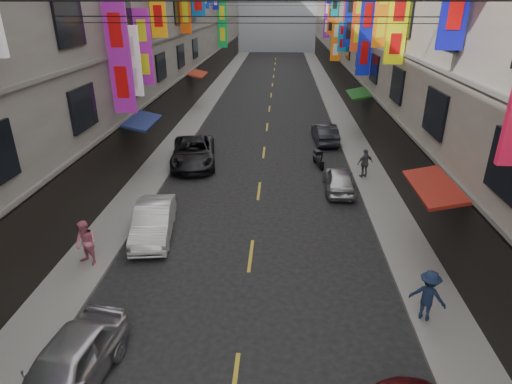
# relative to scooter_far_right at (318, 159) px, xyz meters

# --- Properties ---
(sidewalk_left) EXTENTS (2.00, 90.00, 0.12)m
(sidewalk_left) POSITION_rel_scooter_far_right_xyz_m (-9.23, 14.25, -0.38)
(sidewalk_left) COLOR slate
(sidewalk_left) RESTS_ON ground
(sidewalk_right) EXTENTS (2.00, 90.00, 0.12)m
(sidewalk_right) POSITION_rel_scooter_far_right_xyz_m (2.77, 14.25, -0.38)
(sidewalk_right) COLOR slate
(sidewalk_right) RESTS_ON ground
(street_awnings) EXTENTS (13.99, 35.20, 0.41)m
(street_awnings) POSITION_rel_scooter_far_right_xyz_m (-4.49, -1.75, 2.56)
(street_awnings) COLOR #12461D
(street_awnings) RESTS_ON ground
(overhead_cables) EXTENTS (14.00, 38.04, 1.24)m
(overhead_cables) POSITION_rel_scooter_far_right_xyz_m (-3.23, 2.25, 8.36)
(overhead_cables) COLOR black
(overhead_cables) RESTS_ON ground
(lane_markings) EXTENTS (0.12, 80.20, 0.01)m
(lane_markings) POSITION_rel_scooter_far_right_xyz_m (-3.23, 11.25, -0.44)
(lane_markings) COLOR gold
(lane_markings) RESTS_ON ground
(scooter_far_right) EXTENTS (0.66, 1.78, 1.14)m
(scooter_far_right) POSITION_rel_scooter_far_right_xyz_m (0.00, 0.00, 0.00)
(scooter_far_right) COLOR black
(scooter_far_right) RESTS_ON ground
(car_left_near) EXTENTS (2.13, 4.21, 1.38)m
(car_left_near) POSITION_rel_scooter_far_right_xyz_m (-7.23, -16.06, 0.25)
(car_left_near) COLOR silver
(car_left_near) RESTS_ON ground
(car_left_mid) EXTENTS (1.97, 4.22, 1.34)m
(car_left_mid) POSITION_rel_scooter_far_right_xyz_m (-7.23, -8.51, 0.23)
(car_left_mid) COLOR silver
(car_left_mid) RESTS_ON ground
(car_left_far) EXTENTS (3.22, 5.58, 1.46)m
(car_left_far) POSITION_rel_scooter_far_right_xyz_m (-7.23, -0.10, 0.29)
(car_left_far) COLOR black
(car_left_far) RESTS_ON ground
(car_right_mid) EXTENTS (1.51, 3.55, 1.20)m
(car_right_mid) POSITION_rel_scooter_far_right_xyz_m (0.77, -3.48, 0.16)
(car_right_mid) COLOR #BABBC0
(car_right_mid) RESTS_ON ground
(car_right_far) EXTENTS (1.65, 3.99, 1.28)m
(car_right_far) POSITION_rel_scooter_far_right_xyz_m (0.77, 4.58, 0.20)
(car_right_far) COLOR #282930
(car_right_far) RESTS_ON ground
(pedestrian_lfar) EXTENTS (0.98, 0.84, 1.68)m
(pedestrian_lfar) POSITION_rel_scooter_far_right_xyz_m (-8.97, -10.80, 0.52)
(pedestrian_lfar) COLOR #DB7488
(pedestrian_lfar) RESTS_ON sidewalk_left
(pedestrian_rnear) EXTENTS (1.17, 0.96, 1.61)m
(pedestrian_rnear) POSITION_rel_scooter_far_right_xyz_m (2.17, -13.04, 0.48)
(pedestrian_rnear) COLOR #16213E
(pedestrian_rnear) RESTS_ON sidewalk_right
(pedestrian_rfar) EXTENTS (1.04, 0.83, 1.56)m
(pedestrian_rfar) POSITION_rel_scooter_far_right_xyz_m (2.29, -1.85, 0.46)
(pedestrian_rfar) COLOR #5C5C5F
(pedestrian_rfar) RESTS_ON sidewalk_right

